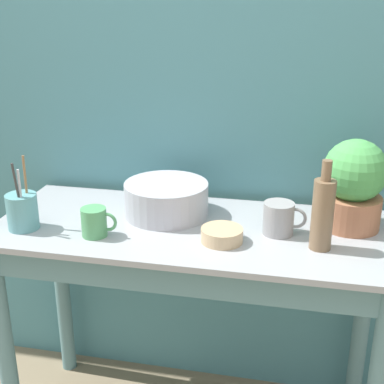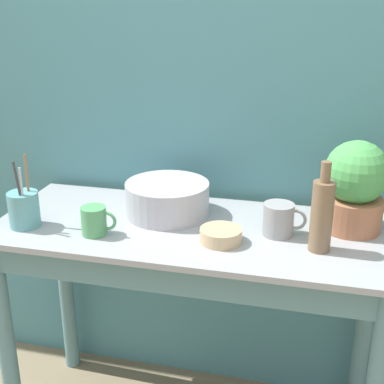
{
  "view_description": "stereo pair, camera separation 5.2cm",
  "coord_description": "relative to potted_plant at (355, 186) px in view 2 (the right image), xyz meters",
  "views": [
    {
      "loc": [
        0.33,
        -1.29,
        1.55
      ],
      "look_at": [
        0.0,
        0.27,
        0.95
      ],
      "focal_mm": 50.0,
      "sensor_mm": 36.0,
      "label": 1
    },
    {
      "loc": [
        0.38,
        -1.27,
        1.55
      ],
      "look_at": [
        0.0,
        0.27,
        0.95
      ],
      "focal_mm": 50.0,
      "sensor_mm": 36.0,
      "label": 2
    }
  ],
  "objects": [
    {
      "name": "wall_back",
      "position": [
        -0.5,
        0.22,
        0.22
      ],
      "size": [
        6.0,
        0.05,
        2.4
      ],
      "color": "teal",
      "rests_on": "ground_plane"
    },
    {
      "name": "counter_table",
      "position": [
        -0.5,
        -0.13,
        -0.33
      ],
      "size": [
        1.3,
        0.54,
        0.83
      ],
      "color": "slate",
      "rests_on": "ground_plane"
    },
    {
      "name": "utensil_cup",
      "position": [
        -1.03,
        -0.23,
        -0.09
      ],
      "size": [
        0.1,
        0.1,
        0.24
      ],
      "color": "#569399",
      "rests_on": "counter_table"
    },
    {
      "name": "mug_grey",
      "position": [
        -0.22,
        -0.1,
        -0.1
      ],
      "size": [
        0.14,
        0.1,
        0.1
      ],
      "color": "gray",
      "rests_on": "counter_table"
    },
    {
      "name": "mug_green",
      "position": [
        -0.78,
        -0.24,
        -0.1
      ],
      "size": [
        0.12,
        0.08,
        0.09
      ],
      "color": "#4C935B",
      "rests_on": "counter_table"
    },
    {
      "name": "potted_plant",
      "position": [
        0.0,
        0.0,
        0.0
      ],
      "size": [
        0.2,
        0.2,
        0.29
      ],
      "color": "#A36647",
      "rests_on": "counter_table"
    },
    {
      "name": "bowl_wash_large",
      "position": [
        -0.61,
        -0.03,
        -0.09
      ],
      "size": [
        0.29,
        0.29,
        0.11
      ],
      "color": "#A8A8B2",
      "rests_on": "counter_table"
    },
    {
      "name": "bottle_tall",
      "position": [
        -0.1,
        -0.18,
        -0.03
      ],
      "size": [
        0.06,
        0.06,
        0.27
      ],
      "color": "brown",
      "rests_on": "counter_table"
    },
    {
      "name": "bowl_small_tan",
      "position": [
        -0.39,
        -0.19,
        -0.13
      ],
      "size": [
        0.13,
        0.13,
        0.04
      ],
      "color": "tan",
      "rests_on": "counter_table"
    }
  ]
}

